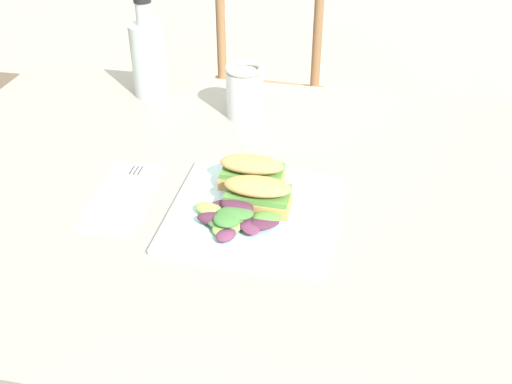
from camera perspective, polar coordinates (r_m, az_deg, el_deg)
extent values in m
cube|color=gray|center=(1.08, -2.24, -0.23)|extent=(1.27, 0.93, 0.03)
cube|color=#8E6642|center=(1.78, -16.98, -1.03)|extent=(0.07, 0.07, 0.71)
cube|color=#8E6642|center=(1.64, 21.25, -5.50)|extent=(0.07, 0.07, 0.71)
cylinder|color=#8E6642|center=(2.06, -5.78, 0.88)|extent=(0.03, 0.03, 0.43)
cylinder|color=#8E6642|center=(1.98, 3.55, -0.41)|extent=(0.03, 0.03, 0.43)
cylinder|color=#8E6642|center=(2.33, -3.09, 5.32)|extent=(0.03, 0.03, 0.43)
cylinder|color=#8E6642|center=(2.27, 5.19, 4.31)|extent=(0.03, 0.03, 0.43)
cube|color=#8E6642|center=(2.04, -0.03, 8.09)|extent=(0.42, 0.42, 0.02)
cylinder|color=#8E6642|center=(2.17, -3.38, 15.83)|extent=(0.03, 0.03, 0.42)
cylinder|color=#8E6642|center=(2.09, 5.88, 15.07)|extent=(0.03, 0.03, 0.42)
cube|color=silver|center=(1.00, -0.45, -1.96)|extent=(0.27, 0.27, 0.01)
cube|color=tan|center=(1.00, 0.15, -1.04)|extent=(0.11, 0.05, 0.02)
cube|color=#518438|center=(0.99, 0.22, -0.09)|extent=(0.11, 0.06, 0.01)
ellipsoid|color=tan|center=(0.98, 0.15, 0.54)|extent=(0.11, 0.06, 0.02)
cube|color=tan|center=(1.06, -0.38, 1.11)|extent=(0.11, 0.05, 0.02)
cube|color=#518438|center=(1.05, -0.32, 2.01)|extent=(0.11, 0.06, 0.01)
ellipsoid|color=tan|center=(1.04, -0.39, 2.64)|extent=(0.11, 0.06, 0.02)
ellipsoid|color=#84A84C|center=(0.95, -2.65, -3.21)|extent=(0.07, 0.07, 0.02)
ellipsoid|color=#4C2338|center=(0.96, -3.90, -2.54)|extent=(0.06, 0.03, 0.02)
ellipsoid|color=#518438|center=(0.97, -1.94, -1.72)|extent=(0.06, 0.07, 0.01)
ellipsoid|color=#4C2338|center=(1.00, -3.31, -1.26)|extent=(0.06, 0.06, 0.01)
ellipsoid|color=#84A84C|center=(0.99, -4.34, -1.69)|extent=(0.06, 0.05, 0.02)
ellipsoid|color=#602D47|center=(0.93, -2.87, -4.08)|extent=(0.04, 0.05, 0.01)
ellipsoid|color=#3D7033|center=(0.96, -1.98, -2.04)|extent=(0.06, 0.04, 0.01)
ellipsoid|color=#4C2338|center=(0.95, 0.57, -3.01)|extent=(0.07, 0.05, 0.01)
ellipsoid|color=#3D7033|center=(0.95, -2.75, -2.54)|extent=(0.06, 0.06, 0.01)
ellipsoid|color=#3D7033|center=(0.96, -3.47, -2.71)|extent=(0.05, 0.05, 0.01)
ellipsoid|color=#602D47|center=(0.95, -0.65, -3.18)|extent=(0.05, 0.06, 0.01)
ellipsoid|color=#4C2338|center=(0.97, -1.80, -1.28)|extent=(0.07, 0.06, 0.02)
ellipsoid|color=#518438|center=(0.96, 1.02, -2.47)|extent=(0.06, 0.05, 0.01)
ellipsoid|color=#6B9E47|center=(0.97, -2.02, -1.83)|extent=(0.06, 0.07, 0.01)
cube|color=silver|center=(1.08, -12.58, -0.36)|extent=(0.11, 0.22, 0.00)
cube|color=silver|center=(1.06, -13.02, -0.88)|extent=(0.02, 0.14, 0.00)
cube|color=silver|center=(1.13, -11.40, 1.77)|extent=(0.03, 0.05, 0.00)
cube|color=#38383D|center=(1.13, -10.92, 2.01)|extent=(0.00, 0.03, 0.00)
cube|color=#38383D|center=(1.13, -11.30, 2.04)|extent=(0.00, 0.03, 0.00)
cube|color=#38383D|center=(1.13, -11.68, 2.07)|extent=(0.00, 0.03, 0.00)
cylinder|color=black|center=(1.42, -10.05, 11.26)|extent=(0.07, 0.07, 0.11)
cylinder|color=#B2BCB7|center=(1.41, -10.15, 12.18)|extent=(0.08, 0.08, 0.16)
cylinder|color=#B2BCB7|center=(1.37, -10.61, 16.30)|extent=(0.03, 0.03, 0.05)
cylinder|color=gold|center=(1.31, -1.08, 8.90)|extent=(0.07, 0.07, 0.08)
cylinder|color=silver|center=(1.30, -1.09, 9.31)|extent=(0.08, 0.08, 0.10)
torus|color=#B7B29E|center=(1.28, -1.11, 11.61)|extent=(0.08, 0.08, 0.01)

